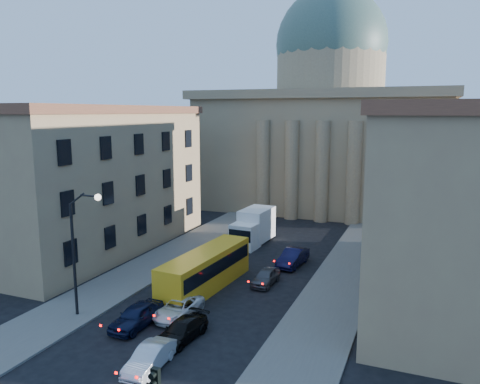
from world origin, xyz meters
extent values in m
cube|color=#595752|center=(-8.50, 18.00, 0.07)|extent=(5.00, 60.00, 0.15)
cube|color=#595752|center=(8.50, 18.00, 0.07)|extent=(5.00, 60.00, 0.15)
cube|color=#806A4F|center=(0.00, 56.00, 8.00)|extent=(34.00, 26.00, 16.00)
cube|color=#806A4F|center=(0.00, 56.00, 16.40)|extent=(35.50, 27.50, 1.20)
cylinder|color=#806A4F|center=(0.00, 56.00, 20.00)|extent=(16.00, 16.00, 8.00)
sphere|color=#4C6758|center=(0.00, 56.00, 24.00)|extent=(16.40, 16.40, 16.40)
cube|color=#806A4F|center=(-21.00, 54.00, 5.50)|extent=(13.00, 13.00, 11.00)
cone|color=brown|center=(-21.00, 54.00, 13.00)|extent=(26.02, 26.02, 4.00)
cube|color=#806A4F|center=(21.00, 54.00, 5.50)|extent=(13.00, 13.00, 11.00)
cylinder|color=#806A4F|center=(-6.00, 42.80, 6.50)|extent=(1.80, 1.80, 13.00)
cylinder|color=#806A4F|center=(-2.00, 42.80, 6.50)|extent=(1.80, 1.80, 13.00)
cylinder|color=#806A4F|center=(2.00, 42.80, 6.50)|extent=(1.80, 1.80, 13.00)
cylinder|color=#806A4F|center=(6.00, 42.80, 6.50)|extent=(1.80, 1.80, 13.00)
cube|color=#9A825B|center=(-17.00, 22.00, 7.00)|extent=(11.00, 26.00, 14.00)
cube|color=brown|center=(-17.00, 22.00, 14.30)|extent=(11.60, 26.60, 0.80)
cube|color=#9A825B|center=(17.00, 22.00, 7.00)|extent=(11.00, 26.00, 14.00)
cube|color=brown|center=(17.00, 22.00, 14.30)|extent=(11.60, 26.60, 0.80)
cube|color=black|center=(5.30, -2.00, 3.75)|extent=(0.34, 0.22, 1.10)
cylinder|color=#FF0C05|center=(5.30, -2.12, 4.11)|extent=(0.20, 0.03, 0.20)
cylinder|color=orange|center=(5.30, -2.12, 3.75)|extent=(0.20, 0.03, 0.20)
cylinder|color=black|center=(-7.50, 8.00, 4.00)|extent=(0.20, 0.20, 8.00)
cylinder|color=black|center=(-6.95, 8.00, 8.35)|extent=(1.30, 0.12, 0.96)
cylinder|color=black|center=(-5.95, 8.00, 8.65)|extent=(1.30, 0.12, 0.12)
sphere|color=white|center=(-5.20, 8.00, 8.60)|extent=(0.44, 0.44, 0.44)
imported|color=black|center=(-2.69, 8.20, 0.76)|extent=(2.02, 4.56, 1.53)
imported|color=#B7BBC0|center=(0.99, 4.06, 0.66)|extent=(1.55, 4.04, 1.31)
imported|color=silver|center=(-0.86, 10.57, 0.62)|extent=(2.19, 4.52, 1.24)
imported|color=black|center=(0.99, 7.69, 0.63)|extent=(2.18, 4.50, 1.26)
imported|color=#434448|center=(2.74, 18.70, 0.65)|extent=(1.66, 3.85, 1.29)
imported|color=black|center=(3.50, 24.20, 0.78)|extent=(2.09, 4.88, 1.56)
cube|color=gold|center=(-1.43, 16.02, 1.54)|extent=(3.25, 11.08, 3.08)
cube|color=black|center=(-1.43, 16.02, 2.04)|extent=(3.27, 10.49, 1.09)
cylinder|color=black|center=(-2.71, 12.13, 0.50)|extent=(0.37, 1.01, 0.99)
cylinder|color=black|center=(-0.72, 11.99, 0.50)|extent=(0.37, 1.01, 0.99)
cylinder|color=black|center=(-2.14, 20.06, 0.50)|extent=(0.37, 1.01, 0.99)
cylinder|color=black|center=(-0.16, 19.92, 0.50)|extent=(0.37, 1.01, 0.99)
cube|color=white|center=(-2.61, 27.65, 1.33)|extent=(2.71, 2.81, 2.66)
cube|color=black|center=(-2.69, 26.38, 1.66)|extent=(2.44, 0.28, 1.22)
cube|color=white|center=(-2.43, 30.64, 1.94)|extent=(2.94, 4.81, 3.44)
cylinder|color=black|center=(-3.75, 27.28, 0.50)|extent=(0.37, 1.01, 1.00)
cylinder|color=black|center=(-1.53, 27.14, 0.50)|extent=(0.37, 1.01, 1.00)
cylinder|color=black|center=(-3.48, 31.70, 0.50)|extent=(0.37, 1.01, 1.00)
cylinder|color=black|center=(-1.27, 31.57, 0.50)|extent=(0.37, 1.01, 1.00)
camera|label=1|loc=(14.60, -16.20, 14.09)|focal=35.00mm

